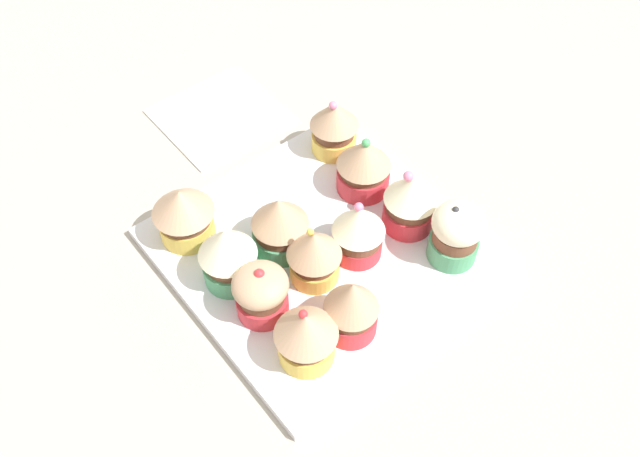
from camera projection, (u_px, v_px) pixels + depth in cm
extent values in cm
cube|color=#B2A899|center=(320.00, 260.00, 75.44)|extent=(180.00, 180.00, 3.00)
cube|color=silver|center=(320.00, 249.00, 73.80)|extent=(30.66, 30.66, 1.20)
cylinder|color=#4C9E6B|center=(453.00, 247.00, 71.52)|extent=(5.35, 5.35, 2.67)
cylinder|color=brown|center=(456.00, 235.00, 69.86)|extent=(4.84, 4.84, 1.59)
ellipsoid|color=#F4EDC6|center=(459.00, 223.00, 68.32)|extent=(5.59, 5.59, 3.91)
sphere|color=#333338|center=(456.00, 210.00, 67.01)|extent=(0.72, 0.72, 0.72)
cylinder|color=#D1333D|center=(408.00, 215.00, 74.30)|extent=(5.75, 5.75, 2.63)
cylinder|color=brown|center=(410.00, 203.00, 72.69)|extent=(5.26, 5.26, 1.47)
cone|color=#F4EDC6|center=(413.00, 188.00, 70.71)|extent=(5.97, 5.97, 3.59)
sphere|color=pink|center=(408.00, 176.00, 69.56)|extent=(1.15, 1.15, 1.15)
cylinder|color=#D1333D|center=(363.00, 179.00, 77.71)|extent=(6.17, 6.17, 2.66)
cylinder|color=brown|center=(364.00, 168.00, 76.23)|extent=(5.59, 5.59, 1.11)
cone|color=tan|center=(365.00, 153.00, 74.41)|extent=(6.30, 6.30, 3.55)
sphere|color=#4CB266|center=(366.00, 143.00, 73.13)|extent=(1.03, 1.03, 1.03)
cylinder|color=#EFC651|center=(334.00, 142.00, 81.81)|extent=(5.51, 5.51, 2.36)
cylinder|color=brown|center=(334.00, 130.00, 80.27)|extent=(4.90, 4.90, 1.58)
cone|color=tan|center=(334.00, 114.00, 78.33)|extent=(5.91, 5.91, 3.38)
sphere|color=pink|center=(333.00, 105.00, 76.97)|extent=(1.01, 1.01, 1.01)
cylinder|color=#D1333D|center=(357.00, 246.00, 71.93)|extent=(5.31, 5.31, 2.22)
cylinder|color=brown|center=(358.00, 235.00, 70.44)|extent=(5.07, 5.07, 1.59)
cone|color=#F4EDC6|center=(359.00, 220.00, 68.45)|extent=(5.69, 5.69, 3.51)
sphere|color=pink|center=(359.00, 207.00, 67.38)|extent=(0.99, 0.99, 0.99)
cylinder|color=#D1333D|center=(350.00, 320.00, 65.88)|extent=(5.35, 5.35, 2.65)
cylinder|color=brown|center=(351.00, 310.00, 64.41)|extent=(4.89, 4.89, 1.11)
cone|color=tan|center=(352.00, 297.00, 62.47)|extent=(5.45, 5.45, 3.86)
cylinder|color=#EFC651|center=(314.00, 269.00, 70.01)|extent=(5.22, 5.22, 2.25)
cylinder|color=brown|center=(314.00, 258.00, 68.57)|extent=(4.71, 4.71, 1.44)
cone|color=tan|center=(314.00, 245.00, 66.74)|extent=(5.74, 5.74, 3.26)
sphere|color=#EAD64C|center=(310.00, 232.00, 65.82)|extent=(0.74, 0.74, 0.74)
cylinder|color=#4C9E6B|center=(281.00, 238.00, 72.38)|extent=(6.16, 6.16, 2.46)
cylinder|color=brown|center=(280.00, 227.00, 70.86)|extent=(5.64, 5.64, 1.43)
cone|color=tan|center=(279.00, 212.00, 68.86)|extent=(6.18, 6.18, 3.68)
cylinder|color=#EFC651|center=(307.00, 348.00, 64.09)|extent=(5.51, 5.51, 2.46)
cylinder|color=brown|center=(306.00, 338.00, 62.52)|extent=(4.95, 4.95, 1.53)
cone|color=tan|center=(306.00, 326.00, 60.74)|extent=(6.13, 6.13, 3.03)
sphere|color=red|center=(303.00, 314.00, 59.89)|extent=(0.87, 0.87, 0.87)
cylinder|color=#D1333D|center=(262.00, 303.00, 67.28)|extent=(5.32, 5.32, 2.38)
cylinder|color=brown|center=(261.00, 294.00, 65.88)|extent=(4.68, 4.68, 1.19)
ellipsoid|color=tan|center=(260.00, 285.00, 64.68)|extent=(5.67, 5.67, 3.14)
sphere|color=red|center=(259.00, 274.00, 63.76)|extent=(1.10, 1.10, 1.10)
cylinder|color=#4C9E6B|center=(231.00, 270.00, 69.70)|extent=(5.70, 5.70, 2.59)
cylinder|color=brown|center=(229.00, 258.00, 68.06)|extent=(5.02, 5.02, 1.59)
cone|color=#F4EDC6|center=(226.00, 243.00, 66.00)|extent=(6.08, 6.08, 3.66)
cylinder|color=#EFC651|center=(187.00, 227.00, 73.31)|extent=(6.04, 6.04, 2.60)
cylinder|color=brown|center=(184.00, 215.00, 71.78)|extent=(5.66, 5.66, 1.30)
cone|color=tan|center=(181.00, 202.00, 70.06)|extent=(6.77, 6.77, 3.11)
cube|color=white|center=(219.00, 115.00, 87.89)|extent=(14.29, 14.82, 0.60)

